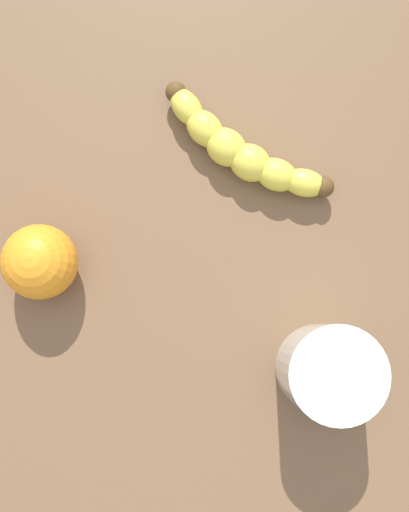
% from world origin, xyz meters
% --- Properties ---
extents(wooden_tabletop, '(1.20, 1.20, 0.03)m').
position_xyz_m(wooden_tabletop, '(0.00, 0.00, 0.01)').
color(wooden_tabletop, brown).
rests_on(wooden_tabletop, ground).
extents(banana, '(0.15, 0.15, 0.04)m').
position_xyz_m(banana, '(-0.09, 0.11, 0.05)').
color(banana, '#DDCB43').
rests_on(banana, wooden_tabletop).
extents(smoothie_glass, '(0.09, 0.09, 0.09)m').
position_xyz_m(smoothie_glass, '(0.14, 0.14, 0.07)').
color(smoothie_glass, silver).
rests_on(smoothie_glass, wooden_tabletop).
extents(orange_fruit, '(0.07, 0.07, 0.07)m').
position_xyz_m(orange_fruit, '(-0.01, -0.11, 0.07)').
color(orange_fruit, orange).
rests_on(orange_fruit, wooden_tabletop).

